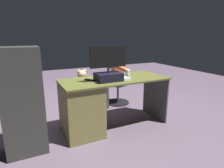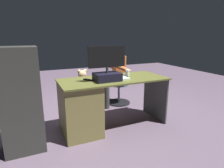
{
  "view_description": "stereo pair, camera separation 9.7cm",
  "coord_description": "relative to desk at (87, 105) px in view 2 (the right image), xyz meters",
  "views": [
    {
      "loc": [
        1.21,
        2.74,
        1.33
      ],
      "look_at": [
        -0.15,
        -0.01,
        0.55
      ],
      "focal_mm": 30.37,
      "sensor_mm": 36.0,
      "label": 1
    },
    {
      "loc": [
        1.12,
        2.78,
        1.33
      ],
      "look_at": [
        -0.15,
        -0.01,
        0.55
      ],
      "focal_mm": 30.37,
      "sensor_mm": 36.0,
      "label": 2
    }
  ],
  "objects": [
    {
      "name": "cup",
      "position": [
        -0.7,
        -0.11,
        0.39
      ],
      "size": [
        0.06,
        0.06,
        0.09
      ],
      "primitive_type": "cylinder",
      "color": "white",
      "rests_on": "desk"
    },
    {
      "name": "office_chair_teddy",
      "position": [
        -0.14,
        -0.67,
        -0.15
      ],
      "size": [
        0.48,
        0.48,
        0.44
      ],
      "color": "black",
      "rests_on": "ground_plane"
    },
    {
      "name": "notebook_binder",
      "position": [
        -0.48,
        0.02,
        0.36
      ],
      "size": [
        0.24,
        0.32,
        0.02
      ],
      "primitive_type": "cube",
      "rotation": [
        0.0,
        0.0,
        0.09
      ],
      "color": "silver",
      "rests_on": "desk"
    },
    {
      "name": "equipment_rack",
      "position": [
        0.81,
        0.12,
        0.22
      ],
      "size": [
        0.44,
        0.36,
        1.22
      ],
      "primitive_type": "cube",
      "color": "#32342E",
      "rests_on": "ground_plane"
    },
    {
      "name": "desk",
      "position": [
        0.0,
        0.0,
        0.0
      ],
      "size": [
        1.55,
        0.67,
        0.74
      ],
      "color": "brown",
      "rests_on": "ground_plane"
    },
    {
      "name": "teddy_bear",
      "position": [
        -0.14,
        -0.69,
        0.2
      ],
      "size": [
        0.25,
        0.25,
        0.35
      ],
      "color": "#DCB680",
      "rests_on": "office_chair_teddy"
    },
    {
      "name": "tv_remote",
      "position": [
        -0.05,
        -0.04,
        0.35
      ],
      "size": [
        0.11,
        0.15,
        0.02
      ],
      "primitive_type": "cube",
      "rotation": [
        0.0,
        0.0,
        0.5
      ],
      "color": "black",
      "rests_on": "desk"
    },
    {
      "name": "person",
      "position": [
        -0.85,
        -0.84,
        0.28
      ],
      "size": [
        0.55,
        0.55,
        1.15
      ],
      "color": "#CA6F3B",
      "rests_on": "ground_plane"
    },
    {
      "name": "monitor",
      "position": [
        -0.28,
        0.09,
        0.48
      ],
      "size": [
        0.52,
        0.25,
        0.47
      ],
      "color": "black",
      "rests_on": "desk"
    },
    {
      "name": "ground_plane",
      "position": [
        -0.42,
        -0.37,
        -0.39
      ],
      "size": [
        10.0,
        10.0,
        0.0
      ],
      "primitive_type": "plane",
      "color": "#604F60"
    },
    {
      "name": "keyboard",
      "position": [
        -0.43,
        -0.06,
        0.35
      ],
      "size": [
        0.42,
        0.14,
        0.02
      ],
      "primitive_type": "cube",
      "color": "black",
      "rests_on": "desk"
    },
    {
      "name": "visitor_chair",
      "position": [
        -0.93,
        -0.86,
        -0.14
      ],
      "size": [
        0.45,
        0.45,
        0.44
      ],
      "color": "black",
      "rests_on": "ground_plane"
    },
    {
      "name": "computer_mouse",
      "position": [
        -0.15,
        -0.03,
        0.36
      ],
      "size": [
        0.06,
        0.1,
        0.04
      ],
      "primitive_type": "ellipsoid",
      "color": "#241E32",
      "rests_on": "desk"
    }
  ]
}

